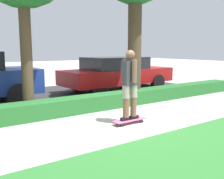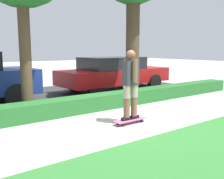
# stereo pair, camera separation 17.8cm
# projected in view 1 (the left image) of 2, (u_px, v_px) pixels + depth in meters

# --- Properties ---
(ground_plane) EXTENTS (60.00, 60.00, 0.00)m
(ground_plane) POSITION_uv_depth(u_px,v_px,m) (126.00, 123.00, 6.02)
(ground_plane) COLOR #ADA89E
(street_asphalt) EXTENTS (12.53, 5.00, 0.01)m
(street_asphalt) POSITION_uv_depth(u_px,v_px,m) (54.00, 96.00, 9.41)
(street_asphalt) COLOR #2D2D30
(street_asphalt) RESTS_ON ground_plane
(hedge_row) EXTENTS (12.53, 0.60, 0.42)m
(hedge_row) POSITION_uv_depth(u_px,v_px,m) (91.00, 103.00, 7.28)
(hedge_row) COLOR #236028
(hedge_row) RESTS_ON ground_plane
(skateboard) EXTENTS (0.82, 0.24, 0.10)m
(skateboard) POSITION_uv_depth(u_px,v_px,m) (130.00, 120.00, 6.00)
(skateboard) COLOR #DB5B93
(skateboard) RESTS_ON ground_plane
(skater_person) EXTENTS (0.48, 0.40, 1.58)m
(skater_person) POSITION_uv_depth(u_px,v_px,m) (130.00, 83.00, 5.86)
(skater_person) COLOR black
(skater_person) RESTS_ON skateboard
(parked_car_middle) EXTENTS (4.81, 1.94, 1.36)m
(parked_car_middle) POSITION_uv_depth(u_px,v_px,m) (117.00, 73.00, 10.71)
(parked_car_middle) COLOR maroon
(parked_car_middle) RESTS_ON ground_plane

